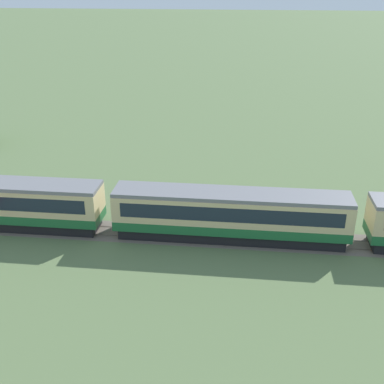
{
  "coord_description": "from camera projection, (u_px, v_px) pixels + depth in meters",
  "views": [
    {
      "loc": [
        -29.91,
        -34.66,
        19.95
      ],
      "look_at": [
        -34.11,
        2.35,
        3.19
      ],
      "focal_mm": 45.0,
      "sensor_mm": 36.0,
      "label": 1
    }
  ],
  "objects": [
    {
      "name": "passenger_train",
      "position": [
        234.0,
        213.0,
        39.15
      ],
      "size": [
        101.45,
        3.17,
        4.15
      ],
      "color": "#1E6033",
      "rests_on": "ground_plane"
    },
    {
      "name": "railway_track",
      "position": [
        210.0,
        237.0,
        40.29
      ],
      "size": [
        138.91,
        3.6,
        0.04
      ],
      "color": "#665B51",
      "rests_on": "ground_plane"
    }
  ]
}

